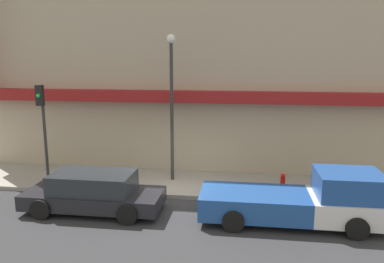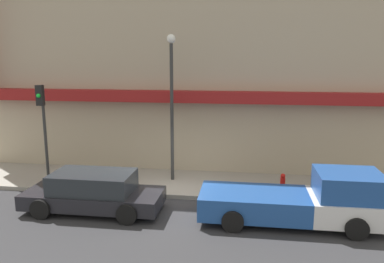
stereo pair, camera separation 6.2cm
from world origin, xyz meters
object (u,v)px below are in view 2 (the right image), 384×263
object	(u,v)px
street_lamp	(172,92)
traffic_light	(43,117)
pickup_truck	(304,200)
parked_car	(94,192)
fire_hydrant	(283,183)

from	to	relation	value
street_lamp	traffic_light	distance (m)	5.22
traffic_light	pickup_truck	bearing A→B (deg)	-11.67
traffic_light	parked_car	bearing A→B (deg)	-35.65
street_lamp	fire_hydrant	bearing A→B (deg)	-11.88
parked_car	fire_hydrant	xyz separation A→B (m)	(6.61, 2.33, -0.15)
fire_hydrant	street_lamp	distance (m)	5.66
fire_hydrant	traffic_light	distance (m)	9.75
parked_car	fire_hydrant	distance (m)	7.01
parked_car	street_lamp	bearing A→B (deg)	55.38
pickup_truck	fire_hydrant	size ratio (longest dim) A/B	7.78
pickup_truck	traffic_light	size ratio (longest dim) A/B	1.44
parked_car	fire_hydrant	world-z (taller)	parked_car
pickup_truck	traffic_light	xyz separation A→B (m)	(-9.89, 2.04, 2.15)
street_lamp	traffic_light	size ratio (longest dim) A/B	1.49
pickup_truck	parked_car	bearing A→B (deg)	179.43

